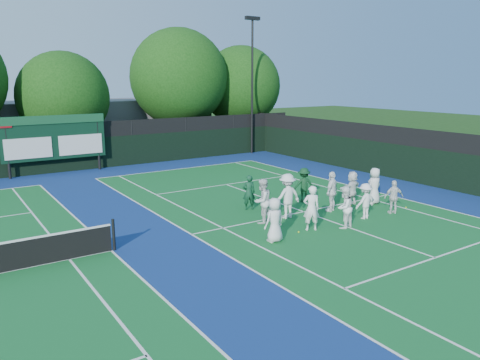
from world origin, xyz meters
TOP-DOWN VIEW (x-y plane):
  - ground at (0.00, 0.00)m, footprint 120.00×120.00m
  - court_apron at (-6.00, 1.00)m, footprint 34.00×32.00m
  - near_court at (0.00, 1.00)m, footprint 11.05×23.85m
  - back_fence at (-6.00, 16.00)m, footprint 34.00×0.08m
  - divider_fence_right at (9.00, 1.00)m, footprint 0.08×32.00m
  - scoreboard at (-7.01, 15.59)m, footprint 6.00×0.21m
  - clubhouse at (-2.00, 24.00)m, footprint 18.00×6.00m
  - light_pole_right at (7.50, 15.70)m, footprint 1.20×0.30m
  - tree_c at (-5.24, 19.58)m, footprint 6.10×6.10m
  - tree_d at (3.42, 19.58)m, footprint 7.46×7.46m
  - tree_e at (9.16, 19.58)m, footprint 6.60×6.60m
  - tennis_ball_0 at (-2.03, -1.03)m, footprint 0.07×0.07m
  - tennis_ball_1 at (0.94, 1.84)m, footprint 0.07×0.07m
  - tennis_ball_2 at (2.37, 0.49)m, footprint 0.07×0.07m
  - tennis_ball_3 at (-1.81, 1.15)m, footprint 0.07×0.07m
  - tennis_ball_4 at (2.38, 3.84)m, footprint 0.07×0.07m
  - tennis_ball_5 at (4.22, -1.06)m, footprint 0.07×0.07m
  - player_front_0 at (-3.38, -1.30)m, footprint 0.81×0.55m
  - player_front_1 at (-1.44, -1.04)m, footprint 0.75×0.64m
  - player_front_2 at (-0.18, -1.52)m, footprint 0.91×0.79m
  - player_front_3 at (1.44, -1.12)m, footprint 0.97×0.57m
  - player_front_4 at (3.03, -1.29)m, footprint 0.92×0.67m
  - player_back_0 at (-2.44, 0.74)m, footprint 1.06×0.93m
  - player_back_1 at (-1.18, 0.71)m, footprint 1.26×0.79m
  - player_back_2 at (1.09, 0.45)m, footprint 1.12×0.83m
  - player_back_3 at (2.62, 0.72)m, footprint 1.51×0.74m
  - player_back_4 at (3.60, 0.27)m, footprint 0.88×0.62m
  - coach_left at (-1.78, 2.63)m, footprint 0.66×0.55m
  - coach_right at (1.12, 2.31)m, footprint 1.20×0.96m

SIDE VIEW (x-z plane):
  - ground at x=0.00m, z-range 0.00..0.00m
  - court_apron at x=-6.00m, z-range 0.00..0.01m
  - near_court at x=0.00m, z-range 0.01..0.01m
  - tennis_ball_0 at x=-2.03m, z-range 0.00..0.07m
  - tennis_ball_1 at x=0.94m, z-range 0.00..0.07m
  - tennis_ball_2 at x=2.37m, z-range 0.00..0.07m
  - tennis_ball_3 at x=-1.81m, z-range 0.00..0.07m
  - tennis_ball_4 at x=2.38m, z-range 0.00..0.07m
  - tennis_ball_5 at x=4.22m, z-range 0.00..0.07m
  - player_front_4 at x=3.03m, z-range 0.00..1.46m
  - player_front_3 at x=1.44m, z-range 0.00..1.49m
  - coach_left at x=-1.78m, z-range 0.00..1.56m
  - player_back_3 at x=2.62m, z-range 0.00..1.56m
  - player_front_0 at x=-3.38m, z-range 0.00..1.60m
  - coach_right at x=1.12m, z-range 0.00..1.62m
  - player_front_2 at x=-0.18m, z-range 0.00..1.63m
  - player_back_4 at x=3.60m, z-range 0.00..1.69m
  - player_front_1 at x=-1.44m, z-range 0.00..1.74m
  - player_back_2 at x=1.09m, z-range 0.00..1.76m
  - player_back_0 at x=-2.44m, z-range 0.00..1.81m
  - player_back_1 at x=-1.18m, z-range 0.00..1.87m
  - back_fence at x=-6.00m, z-range -0.14..2.86m
  - divider_fence_right at x=9.00m, z-range -0.14..2.86m
  - clubhouse at x=-2.00m, z-range 0.00..4.00m
  - scoreboard at x=-7.01m, z-range 0.42..3.97m
  - tree_c at x=-5.24m, z-range 0.54..8.05m
  - tree_e at x=9.16m, z-range 0.72..9.11m
  - tree_d at x=3.42m, z-range 0.82..10.30m
  - light_pole_right at x=7.50m, z-range 1.24..11.36m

